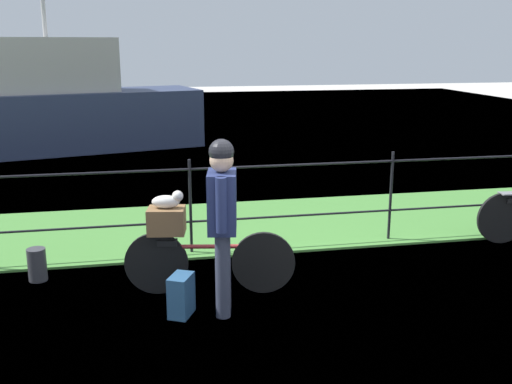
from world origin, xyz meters
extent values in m
plane|color=beige|center=(0.00, 0.00, 0.00)|extent=(60.00, 60.00, 0.00)
cube|color=#478438|center=(0.00, 3.04, 0.01)|extent=(27.00, 2.40, 0.03)
plane|color=#60849E|center=(0.00, 11.20, 0.00)|extent=(30.00, 30.00, 0.00)
cylinder|color=black|center=(-1.29, 2.05, 0.59)|extent=(0.04, 0.04, 1.18)
cylinder|color=black|center=(1.29, 2.05, 0.59)|extent=(0.04, 0.04, 1.18)
cylinder|color=black|center=(0.00, 2.05, 0.41)|extent=(18.00, 0.03, 0.03)
cylinder|color=black|center=(0.00, 2.05, 1.06)|extent=(18.00, 0.03, 0.03)
cylinder|color=black|center=(-0.66, 0.76, 0.33)|extent=(0.65, 0.16, 0.65)
cylinder|color=black|center=(-1.74, 0.95, 0.33)|extent=(0.65, 0.16, 0.65)
cylinder|color=#9E2D2D|center=(-1.20, 0.85, 0.51)|extent=(0.85, 0.19, 0.04)
cube|color=black|center=(-1.62, 0.93, 0.55)|extent=(0.21, 0.12, 0.06)
cube|color=slate|center=(-1.62, 0.93, 0.64)|extent=(0.38, 0.22, 0.02)
cube|color=brown|center=(-1.62, 0.93, 0.78)|extent=(0.41, 0.34, 0.26)
ellipsoid|color=silver|center=(-1.62, 0.93, 0.98)|extent=(0.30, 0.19, 0.13)
sphere|color=silver|center=(-1.50, 0.91, 1.04)|extent=(0.11, 0.11, 0.11)
cylinder|color=#383D51|center=(-1.11, 0.48, 0.41)|extent=(0.14, 0.14, 0.82)
cylinder|color=#383D51|center=(-1.15, 0.29, 0.41)|extent=(0.14, 0.14, 0.82)
cube|color=navy|center=(-1.13, 0.38, 1.10)|extent=(0.33, 0.44, 0.56)
cylinder|color=navy|center=(-1.09, 0.60, 1.13)|extent=(0.10, 0.10, 0.50)
cylinder|color=navy|center=(-1.17, 0.17, 1.13)|extent=(0.10, 0.10, 0.50)
sphere|color=tan|center=(-1.13, 0.38, 1.49)|extent=(0.22, 0.22, 0.22)
sphere|color=black|center=(-1.13, 0.38, 1.57)|extent=(0.23, 0.23, 0.23)
cube|color=#28517A|center=(-1.53, 0.39, 0.20)|extent=(0.28, 0.33, 0.40)
cylinder|color=#38383D|center=(-3.01, 1.55, 0.18)|extent=(0.20, 0.20, 0.36)
cylinder|color=black|center=(2.67, 1.69, 0.33)|extent=(0.67, 0.10, 0.67)
cube|color=#2D3856|center=(-3.85, 9.80, 0.69)|extent=(7.17, 3.52, 1.39)
cube|color=#B7B2A8|center=(-3.85, 9.80, 2.01)|extent=(3.27, 2.03, 1.24)
cylinder|color=#B2B2B2|center=(-3.85, 9.80, 3.43)|extent=(0.10, 0.10, 1.60)
camera|label=1|loc=(-1.84, -4.81, 2.52)|focal=41.43mm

